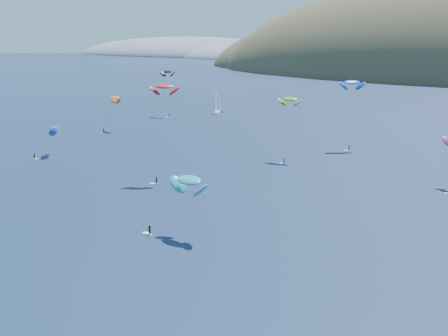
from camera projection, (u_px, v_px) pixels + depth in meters
headland at (204, 57)px, 942.40m from camera, size 460.00×250.00×60.00m
sailboat at (217, 111)px, 309.33m from camera, size 10.09×9.22×12.04m
kitesurfer_1 at (115, 98)px, 256.81m from camera, size 8.68×11.61×15.62m
kitesurfer_3 at (290, 99)px, 199.96m from camera, size 7.99×10.81×21.57m
kitesurfer_4 at (352, 82)px, 217.70m from camera, size 9.58×10.85×25.68m
kitesurfer_5 at (189, 180)px, 127.19m from camera, size 13.10×8.56×14.41m
kitesurfer_9 at (164, 87)px, 172.47m from camera, size 8.67×11.40×28.21m
kitesurfer_10 at (54, 128)px, 208.18m from camera, size 8.32×14.86×11.54m
kitesurfer_12 at (168, 72)px, 298.16m from camera, size 9.36×7.87×23.19m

